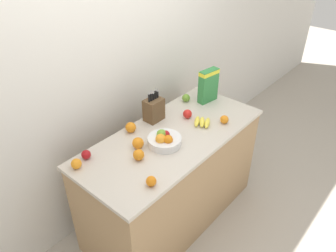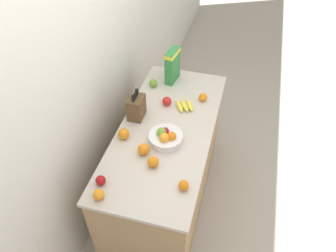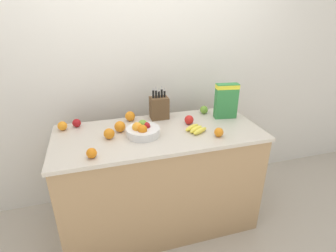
{
  "view_description": "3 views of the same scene",
  "coord_description": "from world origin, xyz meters",
  "px_view_note": "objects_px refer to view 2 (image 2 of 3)",
  "views": [
    {
      "loc": [
        -1.66,
        -1.39,
        2.46
      ],
      "look_at": [
        -0.04,
        0.02,
        1.04
      ],
      "focal_mm": 35.0,
      "sensor_mm": 36.0,
      "label": 1
    },
    {
      "loc": [
        -1.82,
        -0.51,
        2.76
      ],
      "look_at": [
        -0.03,
        -0.02,
        1.0
      ],
      "focal_mm": 35.0,
      "sensor_mm": 36.0,
      "label": 2
    },
    {
      "loc": [
        -0.47,
        -1.86,
        1.86
      ],
      "look_at": [
        0.07,
        -0.02,
        0.99
      ],
      "focal_mm": 28.0,
      "sensor_mm": 36.0,
      "label": 3
    }
  ],
  "objects_px": {
    "fruit_bowl": "(166,137)",
    "banana_bunch": "(185,106)",
    "apple_leftmost": "(167,101)",
    "orange_near_bowl": "(144,149)",
    "apple_by_knife_block": "(101,180)",
    "orange_mid_right": "(184,185)",
    "knife_block": "(136,107)",
    "cereal_box": "(172,64)",
    "orange_front_left": "(153,162)",
    "apple_rightmost": "(153,83)",
    "orange_front_center": "(99,195)",
    "orange_by_cereal": "(124,134)",
    "orange_mid_left": "(203,97)"
  },
  "relations": [
    {
      "from": "apple_leftmost",
      "to": "orange_mid_right",
      "type": "relative_size",
      "value": 1.11
    },
    {
      "from": "orange_mid_right",
      "to": "orange_by_cereal",
      "type": "height_order",
      "value": "orange_by_cereal"
    },
    {
      "from": "apple_by_knife_block",
      "to": "fruit_bowl",
      "type": "bearing_deg",
      "value": -32.27
    },
    {
      "from": "apple_by_knife_block",
      "to": "apple_rightmost",
      "type": "bearing_deg",
      "value": -0.93
    },
    {
      "from": "knife_block",
      "to": "apple_leftmost",
      "type": "distance_m",
      "value": 0.3
    },
    {
      "from": "orange_mid_right",
      "to": "knife_block",
      "type": "bearing_deg",
      "value": 41.72
    },
    {
      "from": "orange_front_center",
      "to": "apple_by_knife_block",
      "type": "bearing_deg",
      "value": 17.45
    },
    {
      "from": "orange_mid_right",
      "to": "orange_by_cereal",
      "type": "xyz_separation_m",
      "value": [
        0.34,
        0.55,
        0.01
      ]
    },
    {
      "from": "apple_by_knife_block",
      "to": "banana_bunch",
      "type": "bearing_deg",
      "value": -21.59
    },
    {
      "from": "cereal_box",
      "to": "orange_by_cereal",
      "type": "bearing_deg",
      "value": 177.13
    },
    {
      "from": "fruit_bowl",
      "to": "banana_bunch",
      "type": "xyz_separation_m",
      "value": [
        0.43,
        -0.05,
        -0.02
      ]
    },
    {
      "from": "cereal_box",
      "to": "orange_front_center",
      "type": "height_order",
      "value": "cereal_box"
    },
    {
      "from": "apple_rightmost",
      "to": "orange_by_cereal",
      "type": "height_order",
      "value": "orange_by_cereal"
    },
    {
      "from": "apple_leftmost",
      "to": "orange_near_bowl",
      "type": "relative_size",
      "value": 0.88
    },
    {
      "from": "banana_bunch",
      "to": "fruit_bowl",
      "type": "bearing_deg",
      "value": 173.2
    },
    {
      "from": "banana_bunch",
      "to": "orange_mid_right",
      "type": "bearing_deg",
      "value": -167.44
    },
    {
      "from": "cereal_box",
      "to": "orange_near_bowl",
      "type": "xyz_separation_m",
      "value": [
        -0.95,
        -0.03,
        -0.13
      ]
    },
    {
      "from": "fruit_bowl",
      "to": "banana_bunch",
      "type": "relative_size",
      "value": 1.34
    },
    {
      "from": "knife_block",
      "to": "fruit_bowl",
      "type": "distance_m",
      "value": 0.38
    },
    {
      "from": "fruit_bowl",
      "to": "apple_leftmost",
      "type": "height_order",
      "value": "fruit_bowl"
    },
    {
      "from": "knife_block",
      "to": "apple_leftmost",
      "type": "height_order",
      "value": "knife_block"
    },
    {
      "from": "fruit_bowl",
      "to": "orange_by_cereal",
      "type": "height_order",
      "value": "fruit_bowl"
    },
    {
      "from": "apple_rightmost",
      "to": "orange_front_center",
      "type": "xyz_separation_m",
      "value": [
        -1.26,
        -0.02,
        0.0
      ]
    },
    {
      "from": "apple_by_knife_block",
      "to": "orange_by_cereal",
      "type": "relative_size",
      "value": 0.8
    },
    {
      "from": "banana_bunch",
      "to": "orange_by_cereal",
      "type": "xyz_separation_m",
      "value": [
        -0.48,
        0.37,
        0.02
      ]
    },
    {
      "from": "orange_front_left",
      "to": "orange_mid_left",
      "type": "bearing_deg",
      "value": -13.88
    },
    {
      "from": "apple_rightmost",
      "to": "orange_near_bowl",
      "type": "xyz_separation_m",
      "value": [
        -0.81,
        -0.18,
        0.01
      ]
    },
    {
      "from": "orange_mid_left",
      "to": "orange_mid_right",
      "type": "height_order",
      "value": "orange_mid_left"
    },
    {
      "from": "cereal_box",
      "to": "apple_rightmost",
      "type": "distance_m",
      "value": 0.24
    },
    {
      "from": "orange_front_left",
      "to": "orange_mid_right",
      "type": "distance_m",
      "value": 0.29
    },
    {
      "from": "banana_bunch",
      "to": "orange_mid_left",
      "type": "bearing_deg",
      "value": -43.97
    },
    {
      "from": "orange_front_center",
      "to": "banana_bunch",
      "type": "bearing_deg",
      "value": -17.77
    },
    {
      "from": "orange_mid_right",
      "to": "orange_by_cereal",
      "type": "distance_m",
      "value": 0.65
    },
    {
      "from": "orange_mid_right",
      "to": "orange_by_cereal",
      "type": "bearing_deg",
      "value": 58.13
    },
    {
      "from": "knife_block",
      "to": "orange_near_bowl",
      "type": "distance_m",
      "value": 0.42
    },
    {
      "from": "cereal_box",
      "to": "orange_front_left",
      "type": "distance_m",
      "value": 1.07
    },
    {
      "from": "apple_rightmost",
      "to": "fruit_bowl",
      "type": "bearing_deg",
      "value": -155.33
    },
    {
      "from": "knife_block",
      "to": "orange_by_cereal",
      "type": "xyz_separation_m",
      "value": [
        -0.26,
        0.01,
        -0.06
      ]
    },
    {
      "from": "apple_by_knife_block",
      "to": "orange_front_left",
      "type": "relative_size",
      "value": 0.84
    },
    {
      "from": "apple_by_knife_block",
      "to": "orange_mid_right",
      "type": "height_order",
      "value": "same"
    },
    {
      "from": "fruit_bowl",
      "to": "apple_leftmost",
      "type": "distance_m",
      "value": 0.44
    },
    {
      "from": "orange_near_bowl",
      "to": "orange_mid_right",
      "type": "bearing_deg",
      "value": -123.06
    },
    {
      "from": "knife_block",
      "to": "orange_near_bowl",
      "type": "height_order",
      "value": "knife_block"
    },
    {
      "from": "orange_by_cereal",
      "to": "orange_mid_left",
      "type": "bearing_deg",
      "value": -39.4
    },
    {
      "from": "orange_mid_left",
      "to": "fruit_bowl",
      "type": "bearing_deg",
      "value": 162.03
    },
    {
      "from": "orange_front_center",
      "to": "cereal_box",
      "type": "bearing_deg",
      "value": -5.23
    },
    {
      "from": "banana_bunch",
      "to": "orange_front_left",
      "type": "bearing_deg",
      "value": 174.08
    },
    {
      "from": "cereal_box",
      "to": "fruit_bowl",
      "type": "xyz_separation_m",
      "value": [
        -0.79,
        -0.15,
        -0.13
      ]
    },
    {
      "from": "fruit_bowl",
      "to": "apple_by_knife_block",
      "type": "distance_m",
      "value": 0.59
    },
    {
      "from": "apple_rightmost",
      "to": "orange_front_left",
      "type": "height_order",
      "value": "orange_front_left"
    }
  ]
}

